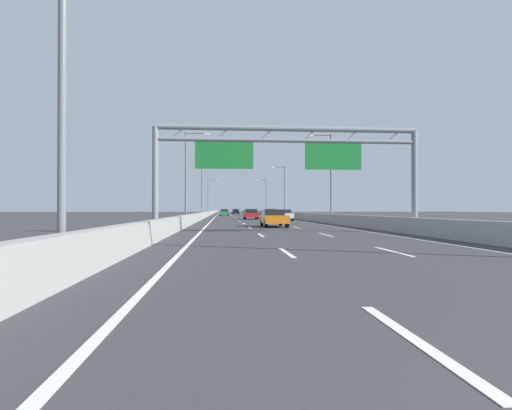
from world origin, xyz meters
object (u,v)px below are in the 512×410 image
(streetlamp_left_mid, at_px, (188,171))
(streetlamp_left_far, at_px, (203,188))
(streetlamp_left_distant, at_px, (209,194))
(red_car, at_px, (251,214))
(green_car, at_px, (224,212))
(silver_car, at_px, (271,214))
(white_car, at_px, (284,215))
(streetlamp_right_distant, at_px, (265,194))
(sign_gantry, at_px, (286,152))
(streetlamp_right_mid, at_px, (329,172))
(blue_car, at_px, (235,211))
(streetlamp_right_far, at_px, (283,188))
(black_car, at_px, (236,212))
(streetlamp_left_near, at_px, (73,43))
(orange_car, at_px, (274,218))

(streetlamp_left_mid, relative_size, streetlamp_left_far, 1.00)
(streetlamp_left_distant, bearing_deg, streetlamp_left_mid, -90.00)
(streetlamp_left_far, bearing_deg, streetlamp_left_mid, -90.00)
(red_car, relative_size, green_car, 1.04)
(silver_car, relative_size, white_car, 0.94)
(streetlamp_right_distant, relative_size, white_car, 2.15)
(streetlamp_left_mid, bearing_deg, streetlamp_left_far, 90.00)
(sign_gantry, bearing_deg, streetlamp_right_mid, 68.22)
(streetlamp_left_far, xyz_separation_m, blue_car, (7.67, 60.97, -4.62))
(streetlamp_right_far, xyz_separation_m, black_car, (-7.56, 40.89, -4.65))
(streetlamp_left_near, height_order, black_car, streetlamp_left_near)
(streetlamp_left_far, distance_m, blue_car, 61.62)
(streetlamp_left_far, relative_size, black_car, 2.15)
(streetlamp_left_near, height_order, streetlamp_right_distant, same)
(streetlamp_right_mid, bearing_deg, orange_car, -125.74)
(streetlamp_right_distant, xyz_separation_m, green_car, (-10.96, -17.95, -4.67))
(sign_gantry, relative_size, streetlamp_left_near, 1.67)
(streetlamp_right_far, distance_m, white_car, 25.59)
(sign_gantry, bearing_deg, silver_car, 84.60)
(streetlamp_left_mid, height_order, black_car, streetlamp_left_mid)
(blue_car, bearing_deg, streetlamp_right_distant, -75.47)
(streetlamp_left_mid, bearing_deg, sign_gantry, -68.86)
(green_car, bearing_deg, streetlamp_left_far, -104.84)
(streetlamp_right_far, bearing_deg, green_car, 126.20)
(streetlamp_left_mid, xyz_separation_m, black_car, (7.37, 73.81, -4.65))
(streetlamp_left_distant, relative_size, red_car, 2.20)
(streetlamp_left_near, relative_size, streetlamp_right_distant, 1.00)
(white_car, height_order, green_car, green_car)
(streetlamp_left_mid, distance_m, white_car, 14.63)
(silver_car, distance_m, white_car, 11.79)
(streetlamp_left_near, height_order, streetlamp_left_distant, same)
(streetlamp_right_distant, distance_m, orange_car, 76.37)
(streetlamp_right_mid, bearing_deg, streetlamp_left_distant, 102.77)
(streetlamp_left_near, relative_size, red_car, 2.20)
(streetlamp_right_mid, height_order, green_car, streetlamp_right_mid)
(streetlamp_left_near, height_order, green_car, streetlamp_left_near)
(streetlamp_right_distant, bearing_deg, sign_gantry, -95.11)
(streetlamp_left_mid, bearing_deg, red_car, 63.03)
(streetlamp_left_mid, bearing_deg, white_car, 35.38)
(streetlamp_right_mid, xyz_separation_m, black_car, (-7.56, 73.81, -4.65))
(black_car, height_order, orange_car, black_car)
(streetlamp_right_mid, height_order, streetlamp_left_distant, same)
(black_car, xyz_separation_m, blue_car, (0.30, 20.08, 0.03))
(red_car, relative_size, orange_car, 0.92)
(streetlamp_left_mid, distance_m, blue_car, 94.32)
(streetlamp_left_near, xyz_separation_m, streetlamp_left_far, (0.00, 65.86, 0.00))
(blue_car, bearing_deg, streetlamp_left_far, -97.17)
(streetlamp_left_mid, height_order, blue_car, streetlamp_left_mid)
(sign_gantry, height_order, green_car, sign_gantry)
(streetlamp_left_near, xyz_separation_m, black_car, (7.37, 106.74, -4.65))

